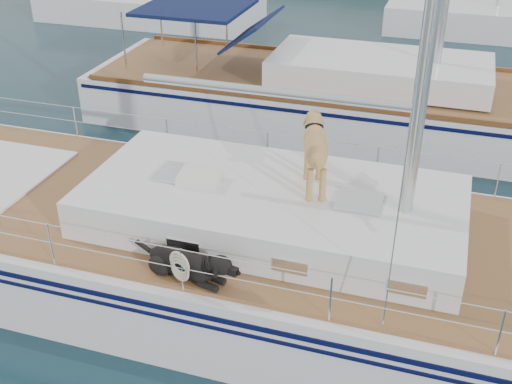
% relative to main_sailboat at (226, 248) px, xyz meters
% --- Properties ---
extents(ground, '(120.00, 120.00, 0.00)m').
position_rel_main_sailboat_xyz_m(ground, '(-0.10, 0.00, -0.68)').
color(ground, black).
rests_on(ground, ground).
extents(main_sailboat, '(12.00, 3.80, 14.01)m').
position_rel_main_sailboat_xyz_m(main_sailboat, '(0.00, 0.00, 0.00)').
color(main_sailboat, silver).
rests_on(main_sailboat, ground).
extents(neighbor_sailboat, '(11.00, 3.50, 13.30)m').
position_rel_main_sailboat_xyz_m(neighbor_sailboat, '(0.16, 6.61, -0.05)').
color(neighbor_sailboat, silver).
rests_on(neighbor_sailboat, ground).
extents(bg_boat_west, '(8.00, 3.00, 11.65)m').
position_rel_main_sailboat_xyz_m(bg_boat_west, '(-8.10, 14.00, -0.23)').
color(bg_boat_west, silver).
rests_on(bg_boat_west, ground).
extents(bg_boat_center, '(7.20, 3.00, 11.65)m').
position_rel_main_sailboat_xyz_m(bg_boat_center, '(3.90, 16.00, -0.23)').
color(bg_boat_center, silver).
rests_on(bg_boat_center, ground).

